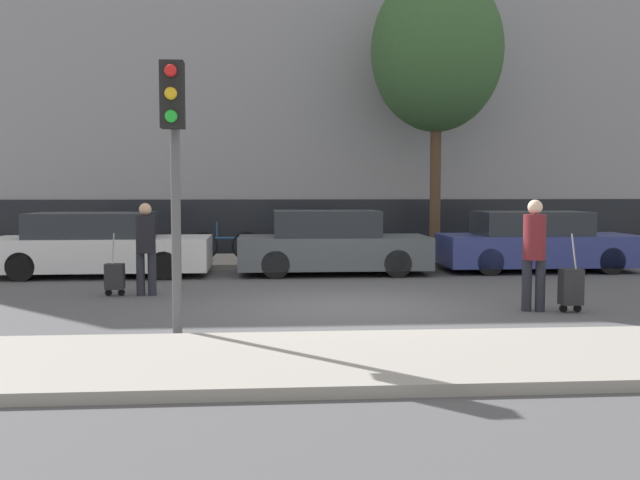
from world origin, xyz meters
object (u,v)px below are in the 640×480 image
object	(u,v)px
pedestrian_right	(534,248)
parked_bicycle	(225,245)
parked_car_1	(331,244)
bare_tree_near_crossing	(437,51)
pedestrian_left	(146,243)
parked_car_0	(99,246)
trolley_right	(571,287)
trolley_left	(115,277)
parked_car_2	(536,243)
traffic_light	(174,143)

from	to	relation	value
pedestrian_right	parked_bicycle	size ratio (longest dim) A/B	0.97
parked_car_1	bare_tree_near_crossing	bearing A→B (deg)	41.26
pedestrian_left	pedestrian_right	xyz separation A→B (m)	(6.21, -2.14, 0.05)
parked_car_0	bare_tree_near_crossing	bearing A→B (deg)	17.73
pedestrian_right	trolley_right	distance (m)	0.80
trolley_left	bare_tree_near_crossing	xyz separation A→B (m)	(7.09, 5.59, 5.08)
parked_car_0	parked_car_2	world-z (taller)	same
parked_car_1	trolley_right	world-z (taller)	parked_car_1
pedestrian_left	parked_bicycle	world-z (taller)	pedestrian_left
parked_car_0	parked_bicycle	xyz separation A→B (m)	(2.60, 2.07, -0.16)
parked_car_1	trolley_right	distance (m)	6.15
parked_bicycle	bare_tree_near_crossing	distance (m)	7.36
parked_car_1	traffic_light	distance (m)	7.56
parked_car_2	traffic_light	bearing A→B (deg)	-136.01
trolley_left	traffic_light	xyz separation A→B (m)	(1.54, -3.89, 2.10)
pedestrian_right	trolley_left	bearing A→B (deg)	-2.51
parked_car_2	traffic_light	world-z (taller)	traffic_light
trolley_left	parked_car_2	bearing A→B (deg)	19.76
pedestrian_left	trolley_right	world-z (taller)	pedestrian_left
parked_car_1	parked_bicycle	size ratio (longest dim) A/B	2.37
parked_car_1	pedestrian_left	xyz separation A→B (m)	(-3.57, -2.98, 0.27)
parked_car_0	traffic_light	bearing A→B (deg)	-70.23
parked_car_0	trolley_left	bearing A→B (deg)	-72.65
pedestrian_left	pedestrian_right	bearing A→B (deg)	-18.96
trolley_right	parked_bicycle	size ratio (longest dim) A/B	0.68
trolley_right	bare_tree_near_crossing	xyz separation A→B (m)	(-0.20, 7.87, 5.03)
pedestrian_left	pedestrian_right	world-z (taller)	pedestrian_right
pedestrian_left	traffic_light	size ratio (longest dim) A/B	0.48
trolley_left	traffic_light	world-z (taller)	traffic_light
parked_car_0	pedestrian_right	distance (m)	9.28
trolley_right	traffic_light	world-z (taller)	traffic_light
pedestrian_left	traffic_light	distance (m)	4.29
parked_car_0	parked_car_2	size ratio (longest dim) A/B	1.05
parked_car_2	trolley_right	distance (m)	5.70
parked_car_1	trolley_right	bearing A→B (deg)	-58.97
pedestrian_right	bare_tree_near_crossing	distance (m)	8.92
trolley_right	bare_tree_near_crossing	world-z (taller)	bare_tree_near_crossing
pedestrian_left	trolley_left	bearing A→B (deg)	-179.93
parked_car_2	parked_bicycle	bearing A→B (deg)	165.23
parked_car_2	bare_tree_near_crossing	distance (m)	5.64
parked_car_1	pedestrian_right	xyz separation A→B (m)	(2.64, -5.12, 0.32)
traffic_light	bare_tree_near_crossing	distance (m)	11.38
traffic_light	parked_bicycle	size ratio (longest dim) A/B	1.92
parked_car_1	trolley_left	size ratio (longest dim) A/B	3.77
parked_car_2	trolley_right	xyz separation A→B (m)	(-1.58, -5.47, -0.25)
parked_car_1	pedestrian_right	bearing A→B (deg)	-62.77
trolley_right	bare_tree_near_crossing	distance (m)	9.34
trolley_right	traffic_light	xyz separation A→B (m)	(-5.75, -1.61, 2.05)
traffic_light	bare_tree_near_crossing	xyz separation A→B (m)	(5.55, 9.48, 2.99)
parked_car_0	parked_bicycle	bearing A→B (deg)	38.58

